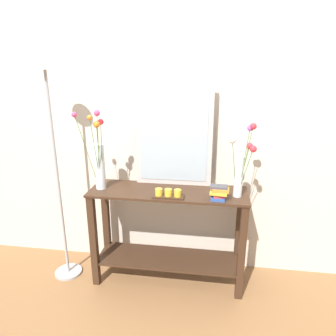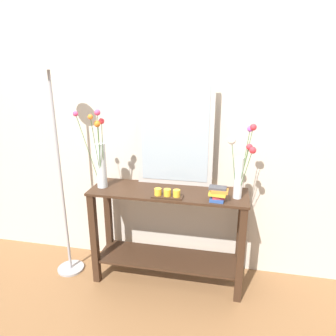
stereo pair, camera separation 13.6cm
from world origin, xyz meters
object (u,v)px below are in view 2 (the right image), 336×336
at_px(tall_vase_left, 100,159).
at_px(floor_lamp, 56,136).
at_px(mirror_leaning, 175,134).
at_px(book_stack, 218,194).
at_px(candle_tray, 167,194).
at_px(console_table, 168,228).
at_px(vase_right, 241,168).

bearing_deg(tall_vase_left, floor_lamp, -176.26).
height_order(mirror_leaning, floor_lamp, floor_lamp).
distance_m(book_stack, floor_lamp, 1.38).
xyz_separation_m(candle_tray, book_stack, (0.39, 0.00, 0.03)).
bearing_deg(mirror_leaning, book_stack, -37.13).
xyz_separation_m(mirror_leaning, candle_tray, (-0.00, -0.30, -0.41)).
bearing_deg(floor_lamp, candle_tray, -4.16).
distance_m(console_table, tall_vase_left, 0.81).
bearing_deg(candle_tray, mirror_leaning, 89.62).
height_order(console_table, vase_right, vase_right).
xyz_separation_m(tall_vase_left, candle_tray, (0.58, -0.09, -0.22)).
height_order(book_stack, floor_lamp, floor_lamp).
bearing_deg(vase_right, book_stack, -151.93).
bearing_deg(console_table, vase_right, -4.57).
distance_m(tall_vase_left, floor_lamp, 0.41).
xyz_separation_m(vase_right, candle_tray, (-0.54, -0.09, -0.22)).
xyz_separation_m(candle_tray, floor_lamp, (-0.94, 0.07, 0.40)).
bearing_deg(floor_lamp, vase_right, 0.68).
height_order(mirror_leaning, tall_vase_left, mirror_leaning).
distance_m(candle_tray, floor_lamp, 1.03).
bearing_deg(mirror_leaning, tall_vase_left, -160.59).
bearing_deg(floor_lamp, mirror_leaning, 13.62).
xyz_separation_m(mirror_leaning, book_stack, (0.39, -0.29, -0.38)).
distance_m(mirror_leaning, floor_lamp, 0.97).
bearing_deg(book_stack, floor_lamp, 177.24).
height_order(tall_vase_left, candle_tray, tall_vase_left).
bearing_deg(console_table, book_stack, -17.18).
bearing_deg(candle_tray, tall_vase_left, 170.96).
height_order(mirror_leaning, candle_tray, mirror_leaning).
distance_m(console_table, floor_lamp, 1.20).
bearing_deg(tall_vase_left, console_table, 3.97).
xyz_separation_m(console_table, mirror_leaning, (0.02, 0.17, 0.78)).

